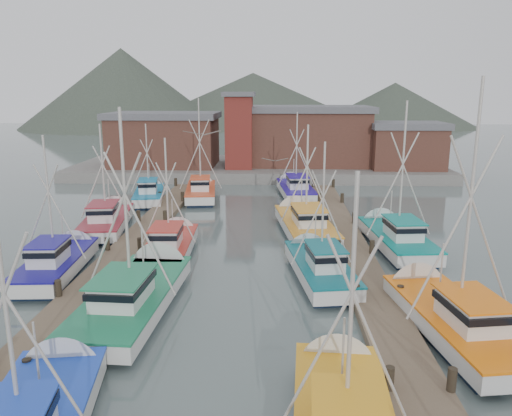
{
  "coord_description": "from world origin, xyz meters",
  "views": [
    {
      "loc": [
        2.26,
        -23.65,
        9.91
      ],
      "look_at": [
        0.98,
        7.24,
        2.6
      ],
      "focal_mm": 35.0,
      "sensor_mm": 36.0,
      "label": 1
    }
  ],
  "objects_px": {
    "boat_12": "(201,191)",
    "boat_8": "(171,245)",
    "lookout_tower": "(239,130)",
    "boat_4": "(137,294)"
  },
  "relations": [
    {
      "from": "boat_12",
      "to": "boat_4",
      "type": "bearing_deg",
      "value": -95.38
    },
    {
      "from": "boat_12",
      "to": "boat_8",
      "type": "bearing_deg",
      "value": -94.62
    },
    {
      "from": "boat_4",
      "to": "boat_8",
      "type": "xyz_separation_m",
      "value": [
        0.02,
        7.53,
        -0.01
      ]
    },
    {
      "from": "lookout_tower",
      "to": "boat_12",
      "type": "relative_size",
      "value": 0.86
    },
    {
      "from": "lookout_tower",
      "to": "boat_12",
      "type": "xyz_separation_m",
      "value": [
        -2.8,
        -11.01,
        -4.87
      ]
    },
    {
      "from": "lookout_tower",
      "to": "boat_8",
      "type": "height_order",
      "value": "lookout_tower"
    },
    {
      "from": "boat_8",
      "to": "boat_12",
      "type": "height_order",
      "value": "boat_12"
    },
    {
      "from": "boat_8",
      "to": "boat_12",
      "type": "distance_m",
      "value": 16.72
    },
    {
      "from": "boat_4",
      "to": "boat_12",
      "type": "bearing_deg",
      "value": 94.41
    },
    {
      "from": "lookout_tower",
      "to": "boat_12",
      "type": "distance_m",
      "value": 12.36
    }
  ]
}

